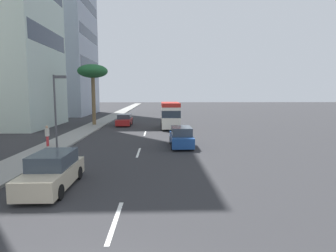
{
  "coord_description": "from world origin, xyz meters",
  "views": [
    {
      "loc": [
        -4.84,
        -1.51,
        4.36
      ],
      "look_at": [
        17.15,
        -2.25,
        1.75
      ],
      "focal_mm": 29.56,
      "sensor_mm": 36.0,
      "label": 1
    }
  ],
  "objects_px": {
    "car_third": "(124,120)",
    "minibus_fourth": "(170,114)",
    "car_lead": "(181,137)",
    "street_lamp": "(57,103)",
    "palm_tree": "(93,73)",
    "pedestrian_near_lamp": "(47,135)",
    "car_second": "(52,172)"
  },
  "relations": [
    {
      "from": "car_lead",
      "to": "palm_tree",
      "type": "distance_m",
      "value": 19.54
    },
    {
      "from": "car_third",
      "to": "car_lead",
      "type": "bearing_deg",
      "value": 23.15
    },
    {
      "from": "minibus_fourth",
      "to": "palm_tree",
      "type": "xyz_separation_m",
      "value": [
        3.26,
        10.18,
        5.33
      ]
    },
    {
      "from": "minibus_fourth",
      "to": "car_lead",
      "type": "bearing_deg",
      "value": -178.02
    },
    {
      "from": "car_third",
      "to": "pedestrian_near_lamp",
      "type": "xyz_separation_m",
      "value": [
        -15.47,
        4.25,
        0.33
      ]
    },
    {
      "from": "pedestrian_near_lamp",
      "to": "car_third",
      "type": "bearing_deg",
      "value": -11.3
    },
    {
      "from": "minibus_fourth",
      "to": "pedestrian_near_lamp",
      "type": "distance_m",
      "value": 15.97
    },
    {
      "from": "car_lead",
      "to": "car_second",
      "type": "xyz_separation_m",
      "value": [
        -9.83,
        6.75,
        0.0
      ]
    },
    {
      "from": "car_second",
      "to": "car_third",
      "type": "height_order",
      "value": "car_second"
    },
    {
      "from": "car_third",
      "to": "street_lamp",
      "type": "distance_m",
      "value": 17.39
    },
    {
      "from": "street_lamp",
      "to": "car_second",
      "type": "bearing_deg",
      "value": -162.12
    },
    {
      "from": "car_lead",
      "to": "palm_tree",
      "type": "relative_size",
      "value": 0.56
    },
    {
      "from": "car_second",
      "to": "palm_tree",
      "type": "distance_m",
      "value": 26.06
    },
    {
      "from": "minibus_fourth",
      "to": "palm_tree",
      "type": "distance_m",
      "value": 11.94
    },
    {
      "from": "car_second",
      "to": "street_lamp",
      "type": "relative_size",
      "value": 0.81
    },
    {
      "from": "palm_tree",
      "to": "car_second",
      "type": "bearing_deg",
      "value": -171.28
    },
    {
      "from": "pedestrian_near_lamp",
      "to": "palm_tree",
      "type": "height_order",
      "value": "palm_tree"
    },
    {
      "from": "palm_tree",
      "to": "street_lamp",
      "type": "bearing_deg",
      "value": -175.92
    },
    {
      "from": "pedestrian_near_lamp",
      "to": "street_lamp",
      "type": "distance_m",
      "value": 3.28
    },
    {
      "from": "car_second",
      "to": "car_third",
      "type": "distance_m",
      "value": 25.06
    },
    {
      "from": "car_third",
      "to": "pedestrian_near_lamp",
      "type": "relative_size",
      "value": 2.73
    },
    {
      "from": "car_third",
      "to": "pedestrian_near_lamp",
      "type": "distance_m",
      "value": 16.05
    },
    {
      "from": "car_second",
      "to": "car_lead",
      "type": "bearing_deg",
      "value": 145.52
    },
    {
      "from": "car_second",
      "to": "palm_tree",
      "type": "bearing_deg",
      "value": -171.28
    },
    {
      "from": "car_lead",
      "to": "car_second",
      "type": "distance_m",
      "value": 11.93
    },
    {
      "from": "car_lead",
      "to": "minibus_fourth",
      "type": "height_order",
      "value": "minibus_fourth"
    },
    {
      "from": "car_lead",
      "to": "street_lamp",
      "type": "xyz_separation_m",
      "value": [
        -1.67,
        9.39,
        2.9
      ]
    },
    {
      "from": "car_second",
      "to": "pedestrian_near_lamp",
      "type": "xyz_separation_m",
      "value": [
        9.59,
        4.01,
        0.29
      ]
    },
    {
      "from": "car_third",
      "to": "minibus_fourth",
      "type": "relative_size",
      "value": 0.74
    },
    {
      "from": "palm_tree",
      "to": "street_lamp",
      "type": "distance_m",
      "value": 17.21
    },
    {
      "from": "pedestrian_near_lamp",
      "to": "minibus_fourth",
      "type": "bearing_deg",
      "value": -36.4
    },
    {
      "from": "pedestrian_near_lamp",
      "to": "street_lamp",
      "type": "xyz_separation_m",
      "value": [
        -1.43,
        -1.38,
        2.61
      ]
    }
  ]
}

